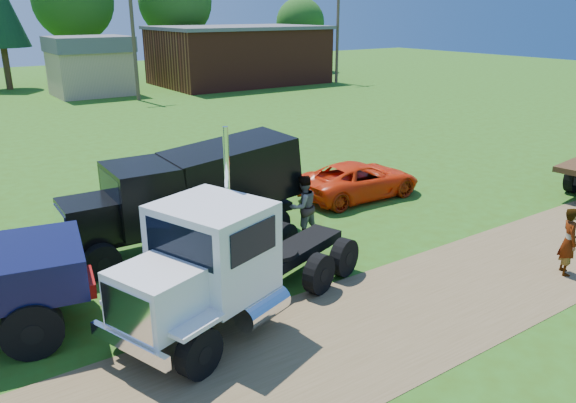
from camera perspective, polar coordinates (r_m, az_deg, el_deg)
ground at (r=14.17m, az=13.83°, el=-9.98°), size 140.00×140.00×0.00m
dirt_track at (r=14.17m, az=13.83°, el=-9.96°), size 120.00×4.20×0.01m
white_semi_tractor at (r=12.34m, az=-7.18°, el=-6.43°), size 7.20×4.36×4.28m
black_dump_truck at (r=16.71m, az=-9.73°, el=1.16°), size 7.17×2.40×3.09m
orange_pickup at (r=21.21m, az=7.25°, el=2.20°), size 4.90×2.38×1.34m
spectator_a at (r=16.57m, az=26.64°, el=-3.65°), size 0.78×0.80×1.85m
spectator_b at (r=17.25m, az=1.53°, el=-0.51°), size 0.99×0.79×1.96m
brick_building at (r=55.49m, az=-5.03°, el=14.63°), size 15.40×10.40×5.30m
tan_shed at (r=50.05m, az=-19.41°, el=12.94°), size 6.20×5.40×4.70m
utility_poles at (r=45.76m, az=-15.42°, el=15.74°), size 42.20×0.28×9.00m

